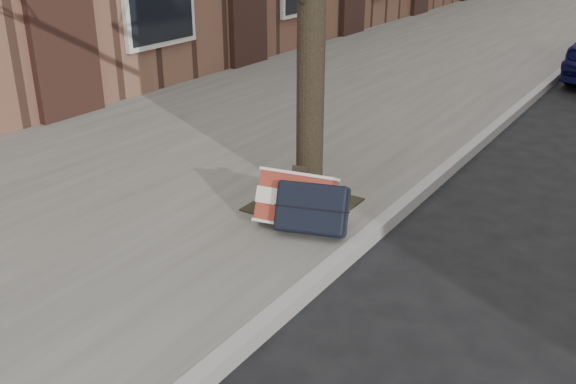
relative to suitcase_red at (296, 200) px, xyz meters
The scene contains 5 objects.
ground 2.01m from the suitcase_red, 23.28° to the right, with size 120.00×120.00×0.00m, color black.
near_sidewalk 14.35m from the suitcase_red, 97.55° to the left, with size 5.00×70.00×0.12m, color slate.
dirt_patch 0.52m from the suitcase_red, 113.79° to the left, with size 0.85×0.85×0.01m, color black.
suitcase_red is the anchor object (origin of this frame).
suitcase_navy 0.18m from the suitcase_red, ahead, with size 0.60×0.19×0.43m, color black.
Camera 1 is at (0.85, -3.42, 2.57)m, focal length 40.00 mm.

